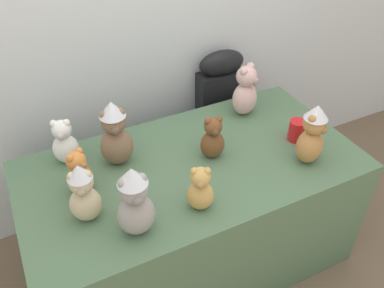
{
  "coord_description": "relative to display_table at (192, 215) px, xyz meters",
  "views": [
    {
      "loc": [
        -0.65,
        -1.05,
        1.96
      ],
      "look_at": [
        0.0,
        0.25,
        0.83
      ],
      "focal_mm": 38.18,
      "sensor_mm": 36.0,
      "label": 1
    }
  ],
  "objects": [
    {
      "name": "party_cup_red",
      "position": [
        0.55,
        -0.06,
        0.41
      ],
      "size": [
        0.08,
        0.08,
        0.11
      ],
      "primitive_type": "cylinder",
      "color": "red",
      "rests_on": "display_table"
    },
    {
      "name": "teddy_bear_honey",
      "position": [
        -0.09,
        -0.26,
        0.45
      ],
      "size": [
        0.14,
        0.13,
        0.22
      ],
      "rotation": [
        0.0,
        0.0,
        -0.48
      ],
      "color": "tan",
      "rests_on": "display_table"
    },
    {
      "name": "teddy_bear_caramel",
      "position": [
        0.5,
        -0.22,
        0.5
      ],
      "size": [
        0.17,
        0.16,
        0.31
      ],
      "rotation": [
        0.0,
        0.0,
        0.37
      ],
      "color": "#B27A42",
      "rests_on": "display_table"
    },
    {
      "name": "teddy_bear_mocha",
      "position": [
        -0.3,
        0.17,
        0.52
      ],
      "size": [
        0.17,
        0.15,
        0.33
      ],
      "rotation": [
        0.0,
        0.0,
        -0.17
      ],
      "color": "#7F6047",
      "rests_on": "display_table"
    },
    {
      "name": "teddy_bear_ginger",
      "position": [
        -0.51,
        0.05,
        0.46
      ],
      "size": [
        0.15,
        0.14,
        0.22
      ],
      "rotation": [
        0.0,
        0.0,
        0.56
      ],
      "color": "#D17F3D",
      "rests_on": "display_table"
    },
    {
      "name": "teddy_bear_chestnut",
      "position": [
        0.11,
        0.01,
        0.46
      ],
      "size": [
        0.13,
        0.12,
        0.23
      ],
      "rotation": [
        0.0,
        0.0,
        -0.23
      ],
      "color": "brown",
      "rests_on": "display_table"
    },
    {
      "name": "teddy_bear_snow",
      "position": [
        -0.51,
        0.28,
        0.46
      ],
      "size": [
        0.15,
        0.14,
        0.24
      ],
      "rotation": [
        0.0,
        0.0,
        -0.34
      ],
      "color": "white",
      "rests_on": "display_table"
    },
    {
      "name": "teddy_bear_sand",
      "position": [
        -0.52,
        -0.11,
        0.49
      ],
      "size": [
        0.15,
        0.14,
        0.28
      ],
      "rotation": [
        0.0,
        0.0,
        -0.27
      ],
      "color": "#CCB78E",
      "rests_on": "display_table"
    },
    {
      "name": "instrument_case",
      "position": [
        0.46,
        0.54,
        0.13
      ],
      "size": [
        0.29,
        0.14,
        0.95
      ],
      "rotation": [
        0.0,
        0.0,
        -0.06
      ],
      "color": "black",
      "rests_on": "ground_plane"
    },
    {
      "name": "teddy_bear_ash",
      "position": [
        -0.37,
        -0.26,
        0.51
      ],
      "size": [
        0.15,
        0.13,
        0.32
      ],
      "rotation": [
        0.0,
        0.0,
        -0.06
      ],
      "color": "gray",
      "rests_on": "display_table"
    },
    {
      "name": "teddy_bear_blush",
      "position": [
        0.45,
        0.26,
        0.49
      ],
      "size": [
        0.19,
        0.18,
        0.29
      ],
      "rotation": [
        0.0,
        0.0,
        0.49
      ],
      "color": "beige",
      "rests_on": "display_table"
    },
    {
      "name": "display_table",
      "position": [
        0.0,
        0.0,
        0.0
      ],
      "size": [
        1.6,
        0.83,
        0.71
      ],
      "primitive_type": "cube",
      "color": "#4C6B4C",
      "rests_on": "ground_plane"
    }
  ]
}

